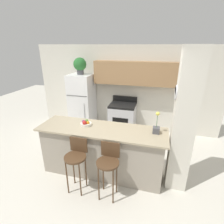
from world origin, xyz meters
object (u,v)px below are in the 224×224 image
at_px(bar_stool_left, 76,157).
at_px(fruit_bowl, 86,123).
at_px(stove_range, 122,118).
at_px(refrigerator, 82,103).
at_px(bar_stool_right, 108,163).
at_px(potted_plant_on_fridge, 80,65).
at_px(orchid_vase, 156,127).

height_order(bar_stool_left, fruit_bowl, fruit_bowl).
relative_size(stove_range, bar_stool_left, 1.06).
bearing_deg(bar_stool_left, refrigerator, 111.52).
distance_m(stove_range, bar_stool_right, 2.46).
distance_m(potted_plant_on_fridge, fruit_bowl, 2.21).
bearing_deg(bar_stool_left, bar_stool_right, 0.00).
distance_m(refrigerator, stove_range, 1.33).
relative_size(refrigerator, orchid_vase, 4.14).
bearing_deg(bar_stool_right, potted_plant_on_fridge, 122.66).
height_order(bar_stool_left, potted_plant_on_fridge, potted_plant_on_fridge).
distance_m(refrigerator, potted_plant_on_fridge, 1.13).
bearing_deg(bar_stool_left, fruit_bowl, 95.08).
relative_size(refrigerator, bar_stool_right, 1.71).
bearing_deg(stove_range, bar_stool_right, -83.74).
bearing_deg(refrigerator, bar_stool_right, -57.34).
relative_size(bar_stool_left, fruit_bowl, 4.50).
bearing_deg(bar_stool_left, orchid_vase, 25.71).
xyz_separation_m(stove_range, bar_stool_right, (0.27, -2.44, 0.23)).
xyz_separation_m(bar_stool_left, orchid_vase, (1.32, 0.63, 0.45)).
height_order(refrigerator, bar_stool_left, refrigerator).
bearing_deg(bar_stool_left, stove_range, 82.45).
bearing_deg(potted_plant_on_fridge, bar_stool_right, -57.34).
distance_m(refrigerator, orchid_vase, 2.88).
distance_m(bar_stool_right, potted_plant_on_fridge, 3.13).
bearing_deg(fruit_bowl, stove_range, 78.42).
relative_size(stove_range, orchid_vase, 2.56).
relative_size(refrigerator, potted_plant_on_fridge, 3.65).
relative_size(bar_stool_right, potted_plant_on_fridge, 2.13).
xyz_separation_m(bar_stool_left, bar_stool_right, (0.59, 0.00, 0.00)).
xyz_separation_m(refrigerator, bar_stool_left, (0.94, -2.39, -0.18)).
relative_size(bar_stool_left, bar_stool_right, 1.00).
height_order(stove_range, orchid_vase, orchid_vase).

